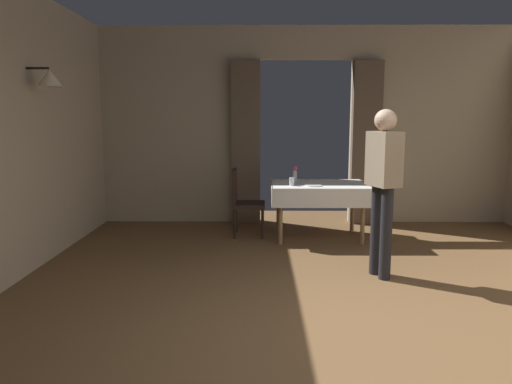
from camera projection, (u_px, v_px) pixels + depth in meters
ground at (355, 343)px, 3.52m from camera, size 10.08×10.08×0.00m
wall_back at (305, 126)px, 7.42m from camera, size 6.40×0.27×3.00m
dining_table_mid at (319, 190)px, 6.51m from camera, size 1.30×0.95×0.75m
chair_mid_left at (243, 199)px, 6.66m from camera, size 0.44×0.44×0.93m
flower_vase_mid at (295, 173)px, 6.78m from camera, size 0.07×0.07×0.21m
plate_mid_b at (314, 185)px, 6.28m from camera, size 0.23×0.23×0.01m
glass_mid_c at (292, 182)px, 6.31m from camera, size 0.07×0.07×0.11m
person_waiter_by_doorway at (383, 179)px, 4.85m from camera, size 0.32×0.41×1.72m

